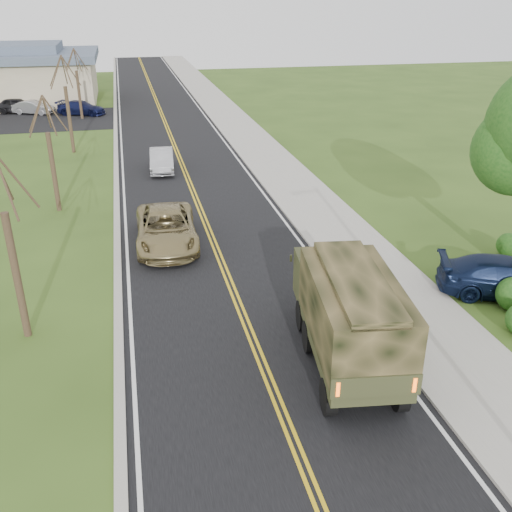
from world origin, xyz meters
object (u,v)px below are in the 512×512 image
object	(u,v)px
military_truck	(348,310)
suv_champagne	(166,228)
pickup_navy	(506,277)
sedan_silver	(162,160)

from	to	relation	value
military_truck	suv_champagne	bearing A→B (deg)	121.46
pickup_navy	suv_champagne	bearing A→B (deg)	79.20
pickup_navy	military_truck	bearing A→B (deg)	132.10
military_truck	suv_champagne	world-z (taller)	military_truck
military_truck	sedan_silver	xyz separation A→B (m)	(-3.74, 21.75, -1.15)
military_truck	suv_champagne	distance (m)	11.01
military_truck	suv_champagne	xyz separation A→B (m)	(-4.41, 10.03, -1.04)
military_truck	pickup_navy	size ratio (longest dim) A/B	1.37
military_truck	pickup_navy	xyz separation A→B (m)	(7.19, 2.71, -1.12)
suv_champagne	sedan_silver	bearing A→B (deg)	89.01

